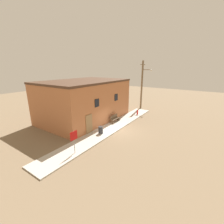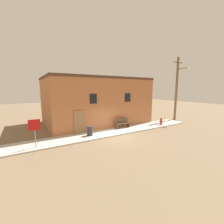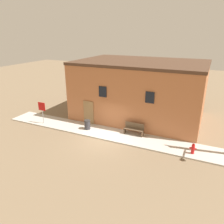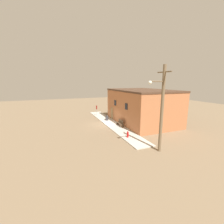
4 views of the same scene
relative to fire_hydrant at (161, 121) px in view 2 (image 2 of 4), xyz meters
The scene contains 8 objects.
ground_plane 6.64m from the fire_hydrant, behind, with size 80.00×80.00×0.00m, color #7A664C.
sidewalk 6.62m from the fire_hydrant, behind, with size 19.65×2.32×0.10m.
brick_building 8.20m from the fire_hydrant, 135.98° to the left, with size 11.71×7.82×5.45m.
fire_hydrant is the anchor object (origin of this frame).
stop_sign 12.96m from the fire_hydrant, behind, with size 0.75×0.06×1.99m.
bench 4.80m from the fire_hydrant, 166.26° to the left, with size 1.60×0.44×0.96m.
trash_bin 8.62m from the fire_hydrant, behind, with size 0.52×0.52×0.81m.
utility_pole 5.83m from the fire_hydrant, 16.17° to the left, with size 1.80×1.78×8.21m.
Camera 2 is at (-6.94, -10.76, 4.13)m, focal length 24.00 mm.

